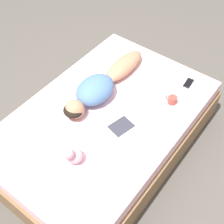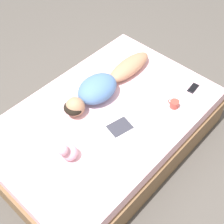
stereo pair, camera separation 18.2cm
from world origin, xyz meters
The scene contains 7 objects.
ground_plane centered at (0.00, 0.00, 0.00)m, with size 12.00×12.00×0.00m, color #4C4742.
bed centered at (0.00, 0.00, 0.25)m, with size 1.55×2.33×0.51m.
person centered at (0.22, -0.23, 0.61)m, with size 0.34×1.25×0.23m.
open_magazine centered at (-0.35, 0.06, 0.52)m, with size 0.59×0.43×0.01m.
coffee_mug centered at (-0.46, -0.55, 0.55)m, with size 0.12×0.09×0.08m.
cell_phone centered at (-0.46, -0.90, 0.52)m, with size 0.09×0.16×0.01m.
plush_toy centered at (-0.12, 0.59, 0.60)m, with size 0.17×0.18×0.22m.
Camera 2 is at (-1.42, 1.44, 2.88)m, focal length 50.00 mm.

